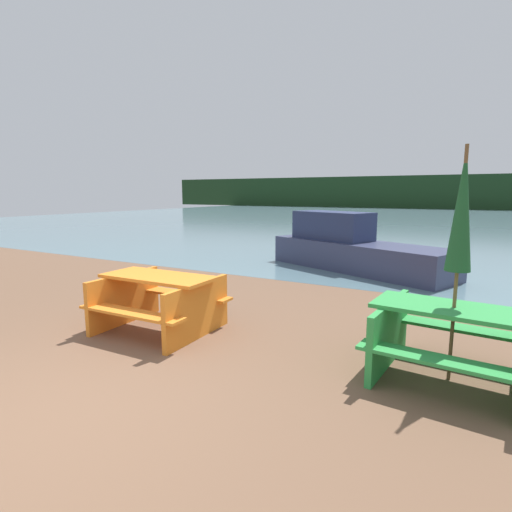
# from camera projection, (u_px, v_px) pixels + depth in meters

# --- Properties ---
(ground_plane) EXTENTS (60.00, 60.00, 0.00)m
(ground_plane) POSITION_uv_depth(u_px,v_px,m) (50.00, 419.00, 3.47)
(ground_plane) COLOR brown
(water) EXTENTS (60.00, 50.00, 0.00)m
(water) POSITION_uv_depth(u_px,v_px,m) (432.00, 219.00, 30.15)
(water) COLOR slate
(water) RESTS_ON ground_plane
(far_treeline) EXTENTS (80.00, 1.60, 4.00)m
(far_treeline) POSITION_uv_depth(u_px,v_px,m) (452.00, 192.00, 47.06)
(far_treeline) COLOR #193319
(far_treeline) RESTS_ON water
(picnic_table_orange) EXTENTS (1.65, 1.42, 0.80)m
(picnic_table_orange) POSITION_uv_depth(u_px,v_px,m) (159.00, 298.00, 5.64)
(picnic_table_orange) COLOR orange
(picnic_table_orange) RESTS_ON ground_plane
(picnic_table_green) EXTENTS (1.67, 1.50, 0.78)m
(picnic_table_green) POSITION_uv_depth(u_px,v_px,m) (452.00, 338.00, 4.13)
(picnic_table_green) COLOR green
(picnic_table_green) RESTS_ON ground_plane
(umbrella_darkgreen) EXTENTS (0.25, 0.25, 2.41)m
(umbrella_darkgreen) POSITION_uv_depth(u_px,v_px,m) (462.00, 211.00, 3.93)
(umbrella_darkgreen) COLOR brown
(umbrella_darkgreen) RESTS_ON ground_plane
(boat) EXTENTS (4.92, 3.05, 1.44)m
(boat) POSITION_uv_depth(u_px,v_px,m) (352.00, 249.00, 10.18)
(boat) COLOR #333856
(boat) RESTS_ON water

